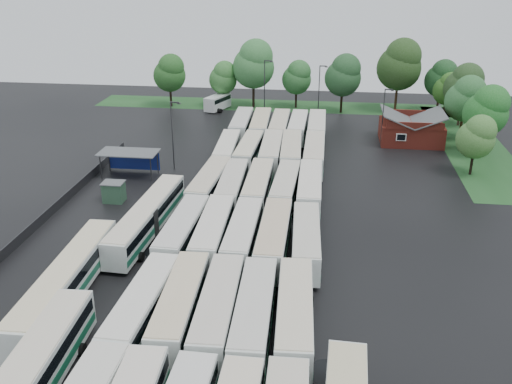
# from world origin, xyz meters

# --- Properties ---
(ground) EXTENTS (160.00, 160.00, 0.00)m
(ground) POSITION_xyz_m (0.00, 0.00, 0.00)
(ground) COLOR black
(ground) RESTS_ON ground
(brick_building) EXTENTS (10.07, 8.60, 5.39)m
(brick_building) POSITION_xyz_m (24.00, 42.77, 1.87)
(brick_building) COLOR maroon
(brick_building) RESTS_ON ground
(wash_shed) EXTENTS (8.20, 4.20, 3.58)m
(wash_shed) POSITION_xyz_m (-17.20, 22.02, 2.99)
(wash_shed) COLOR #2D2D30
(wash_shed) RESTS_ON ground
(utility_hut) EXTENTS (2.70, 2.20, 2.62)m
(utility_hut) POSITION_xyz_m (-16.20, 12.60, 1.32)
(utility_hut) COLOR #274831
(utility_hut) RESTS_ON ground
(grass_strip_north) EXTENTS (80.00, 10.00, 0.01)m
(grass_strip_north) POSITION_xyz_m (2.00, 64.80, 0.01)
(grass_strip_north) COLOR #1D4A1E
(grass_strip_north) RESTS_ON ground
(grass_strip_east) EXTENTS (10.00, 50.00, 0.01)m
(grass_strip_east) POSITION_xyz_m (34.00, 42.80, 0.01)
(grass_strip_east) COLOR #1D4A1E
(grass_strip_east) RESTS_ON ground
(west_fence) EXTENTS (0.10, 50.00, 1.20)m
(west_fence) POSITION_xyz_m (-22.20, 8.00, 0.60)
(west_fence) COLOR #2D2D30
(west_fence) RESTS_ON ground
(bus_r1c0) EXTENTS (3.20, 13.24, 3.66)m
(bus_r1c0) POSITION_xyz_m (-4.27, -12.65, 2.01)
(bus_r1c0) COLOR silver
(bus_r1c0) RESTS_ON ground
(bus_r1c1) EXTENTS (3.37, 13.35, 3.69)m
(bus_r1c1) POSITION_xyz_m (-1.21, -12.13, 2.03)
(bus_r1c1) COLOR silver
(bus_r1c1) RESTS_ON ground
(bus_r1c2) EXTENTS (3.35, 13.50, 3.73)m
(bus_r1c2) POSITION_xyz_m (2.02, -12.31, 2.05)
(bus_r1c2) COLOR silver
(bus_r1c2) RESTS_ON ground
(bus_r1c3) EXTENTS (3.28, 13.49, 3.73)m
(bus_r1c3) POSITION_xyz_m (5.03, -12.56, 2.05)
(bus_r1c3) COLOR silver
(bus_r1c3) RESTS_ON ground
(bus_r1c4) EXTENTS (3.50, 13.51, 3.73)m
(bus_r1c4) POSITION_xyz_m (8.29, -12.22, 2.05)
(bus_r1c4) COLOR silver
(bus_r1c4) RESTS_ON ground
(bus_r2c0) EXTENTS (3.08, 13.24, 3.67)m
(bus_r2c0) POSITION_xyz_m (-4.38, 1.29, 2.02)
(bus_r2c0) COLOR silver
(bus_r2c0) RESTS_ON ground
(bus_r2c1) EXTENTS (3.22, 13.37, 3.70)m
(bus_r2c1) POSITION_xyz_m (-1.18, 1.49, 2.04)
(bus_r2c1) COLOR silver
(bus_r2c1) RESTS_ON ground
(bus_r2c2) EXTENTS (2.88, 13.09, 3.64)m
(bus_r2c2) POSITION_xyz_m (1.99, 1.38, 2.00)
(bus_r2c2) COLOR silver
(bus_r2c2) RESTS_ON ground
(bus_r2c3) EXTENTS (2.99, 13.58, 3.77)m
(bus_r2c3) POSITION_xyz_m (5.26, 1.08, 2.08)
(bus_r2c3) COLOR silver
(bus_r2c3) RESTS_ON ground
(bus_r2c4) EXTENTS (3.36, 13.05, 3.60)m
(bus_r2c4) POSITION_xyz_m (8.58, 1.00, 1.98)
(bus_r2c4) COLOR silver
(bus_r2c4) RESTS_ON ground
(bus_r3c0) EXTENTS (3.46, 13.37, 3.69)m
(bus_r3c0) POSITION_xyz_m (-4.33, 14.90, 2.03)
(bus_r3c0) COLOR silver
(bus_r3c0) RESTS_ON ground
(bus_r3c1) EXTENTS (3.15, 13.02, 3.60)m
(bus_r3c1) POSITION_xyz_m (-1.36, 14.57, 1.98)
(bus_r3c1) COLOR silver
(bus_r3c1) RESTS_ON ground
(bus_r3c2) EXTENTS (2.94, 13.21, 3.67)m
(bus_r3c2) POSITION_xyz_m (1.91, 14.84, 2.02)
(bus_r3c2) COLOR silver
(bus_r3c2) RESTS_ON ground
(bus_r3c3) EXTENTS (3.08, 12.96, 3.59)m
(bus_r3c3) POSITION_xyz_m (5.32, 15.00, 1.97)
(bus_r3c3) COLOR silver
(bus_r3c3) RESTS_ON ground
(bus_r3c4) EXTENTS (3.06, 13.44, 3.73)m
(bus_r3c4) POSITION_xyz_m (8.38, 14.77, 2.05)
(bus_r3c4) COLOR silver
(bus_r3c4) RESTS_ON ground
(bus_r4c0) EXTENTS (3.32, 12.95, 3.57)m
(bus_r4c0) POSITION_xyz_m (-4.46, 28.37, 1.96)
(bus_r4c0) COLOR silver
(bus_r4c0) RESTS_ON ground
(bus_r4c1) EXTENTS (3.06, 12.87, 3.56)m
(bus_r4c1) POSITION_xyz_m (-1.21, 28.56, 1.96)
(bus_r4c1) COLOR silver
(bus_r4c1) RESTS_ON ground
(bus_r4c2) EXTENTS (3.23, 13.38, 3.70)m
(bus_r4c2) POSITION_xyz_m (2.14, 28.52, 2.04)
(bus_r4c2) COLOR silver
(bus_r4c2) RESTS_ON ground
(bus_r4c3) EXTENTS (3.47, 13.65, 3.77)m
(bus_r4c3) POSITION_xyz_m (5.08, 28.49, 2.07)
(bus_r4c3) COLOR silver
(bus_r4c3) RESTS_ON ground
(bus_r4c4) EXTENTS (2.94, 13.51, 3.76)m
(bus_r4c4) POSITION_xyz_m (8.47, 28.25, 2.07)
(bus_r4c4) COLOR silver
(bus_r4c4) RESTS_ON ground
(bus_r5c0) EXTENTS (3.25, 13.34, 3.69)m
(bus_r5c0) POSITION_xyz_m (-4.39, 42.17, 2.03)
(bus_r5c0) COLOR silver
(bus_r5c0) RESTS_ON ground
(bus_r5c1) EXTENTS (3.39, 13.48, 3.72)m
(bus_r5c1) POSITION_xyz_m (-1.08, 41.96, 2.05)
(bus_r5c1) COLOR silver
(bus_r5c1) RESTS_ON ground
(bus_r5c2) EXTENTS (2.95, 13.21, 3.67)m
(bus_r5c2) POSITION_xyz_m (2.17, 41.83, 2.02)
(bus_r5c2) COLOR silver
(bus_r5c2) RESTS_ON ground
(bus_r5c3) EXTENTS (2.86, 12.87, 3.58)m
(bus_r5c3) POSITION_xyz_m (5.25, 42.26, 1.97)
(bus_r5c3) COLOR silver
(bus_r5c3) RESTS_ON ground
(bus_r5c4) EXTENTS (2.94, 13.34, 3.71)m
(bus_r5c4) POSITION_xyz_m (8.43, 42.00, 2.04)
(bus_r5c4) COLOR silver
(bus_r5c4) RESTS_ON ground
(artic_bus_west_b) EXTENTS (3.63, 19.32, 3.57)m
(artic_bus_west_b) POSITION_xyz_m (-9.23, 4.41, 1.98)
(artic_bus_west_b) COLOR silver
(artic_bus_west_b) RESTS_ON ground
(artic_bus_west_c) EXTENTS (3.25, 19.57, 3.62)m
(artic_bus_west_c) POSITION_xyz_m (-12.34, -9.60, 2.01)
(artic_bus_west_c) COLOR silver
(artic_bus_west_c) RESTS_ON ground
(minibus) EXTENTS (4.61, 7.15, 2.93)m
(minibus) POSITION_xyz_m (-11.97, 59.83, 1.63)
(minibus) COLOR silver
(minibus) RESTS_ON ground
(tree_north_0) EXTENTS (6.52, 6.52, 10.80)m
(tree_north_0) POSITION_xyz_m (-21.91, 61.44, 6.95)
(tree_north_0) COLOR black
(tree_north_0) RESTS_ON ground
(tree_north_1) EXTENTS (5.69, 5.69, 9.42)m
(tree_north_1) POSITION_xyz_m (-11.16, 62.66, 6.06)
(tree_north_1) COLOR black
(tree_north_1) RESTS_ON ground
(tree_north_2) EXTENTS (8.38, 8.38, 13.87)m
(tree_north_2) POSITION_xyz_m (-4.88, 62.70, 8.93)
(tree_north_2) COLOR black
(tree_north_2) RESTS_ON ground
(tree_north_3) EXTENTS (5.88, 5.88, 9.74)m
(tree_north_3) POSITION_xyz_m (3.72, 63.69, 6.27)
(tree_north_3) COLOR black
(tree_north_3) RESTS_ON ground
(tree_north_4) EXTENTS (7.04, 7.04, 11.66)m
(tree_north_4) POSITION_xyz_m (12.88, 60.75, 7.50)
(tree_north_4) COLOR black
(tree_north_4) RESTS_ON ground
(tree_north_5) EXTENTS (8.66, 8.66, 14.35)m
(tree_north_5) POSITION_xyz_m (23.76, 64.06, 9.24)
(tree_north_5) COLOR #3A2214
(tree_north_5) RESTS_ON ground
(tree_north_6) EXTENTS (6.29, 6.29, 10.42)m
(tree_north_6) POSITION_xyz_m (31.95, 64.04, 6.70)
(tree_north_6) COLOR #392217
(tree_north_6) RESTS_ON ground
(tree_east_0) EXTENTS (5.32, 5.32, 8.82)m
(tree_east_0) POSITION_xyz_m (30.88, 28.27, 5.67)
(tree_east_0) COLOR black
(tree_east_0) RESTS_ON ground
(tree_east_1) EXTENTS (6.75, 6.75, 11.18)m
(tree_east_1) POSITION_xyz_m (34.15, 37.31, 7.19)
(tree_east_1) COLOR black
(tree_east_1) RESTS_ON ground
(tree_east_2) EXTENTS (6.59, 6.59, 10.91)m
(tree_east_2) POSITION_xyz_m (32.82, 45.80, 7.02)
(tree_east_2) COLOR #3D2916
(tree_east_2) RESTS_ON ground
(tree_east_3) EXTENTS (6.94, 6.94, 11.50)m
(tree_east_3) POSITION_xyz_m (34.18, 54.22, 7.39)
(tree_east_3) COLOR #382A1E
(tree_east_3) RESTS_ON ground
(tree_east_4) EXTENTS (5.34, 5.32, 8.80)m
(tree_east_4) POSITION_xyz_m (32.48, 59.49, 5.66)
(tree_east_4) COLOR #312619
(tree_east_4) RESTS_ON ground
(lamp_post_ne) EXTENTS (1.43, 0.28, 9.30)m
(lamp_post_ne) POSITION_xyz_m (19.14, 40.73, 5.40)
(lamp_post_ne) COLOR #2D2D30
(lamp_post_ne) RESTS_ON ground
(lamp_post_nw) EXTENTS (1.54, 0.30, 10.00)m
(lamp_post_nw) POSITION_xyz_m (-11.67, 25.31, 5.80)
(lamp_post_nw) COLOR #2D2D30
(lamp_post_nw) RESTS_ON ground
(lamp_post_back_w) EXTENTS (1.67, 0.32, 10.82)m
(lamp_post_back_w) POSITION_xyz_m (-1.88, 55.87, 6.28)
(lamp_post_back_w) COLOR #2D2D30
(lamp_post_back_w) RESTS_ON ground
(lamp_post_back_e) EXTENTS (1.54, 0.30, 10.02)m
(lamp_post_back_e) POSITION_xyz_m (8.42, 56.19, 5.82)
(lamp_post_back_e) COLOR #2D2D30
(lamp_post_back_e) RESTS_ON ground
(puddle_2) EXTENTS (4.92, 4.92, 0.01)m
(puddle_2) POSITION_xyz_m (-6.28, 1.09, 0.00)
(puddle_2) COLOR black
(puddle_2) RESTS_ON ground
(puddle_3) EXTENTS (4.80, 4.80, 0.01)m
(puddle_3) POSITION_xyz_m (6.40, -1.78, 0.00)
(puddle_3) COLOR black
(puddle_3) RESTS_ON ground
(puddle_4) EXTENTS (3.11, 3.11, 0.01)m
(puddle_4) POSITION_xyz_m (11.10, -16.30, 0.00)
(puddle_4) COLOR black
(puddle_4) RESTS_ON ground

